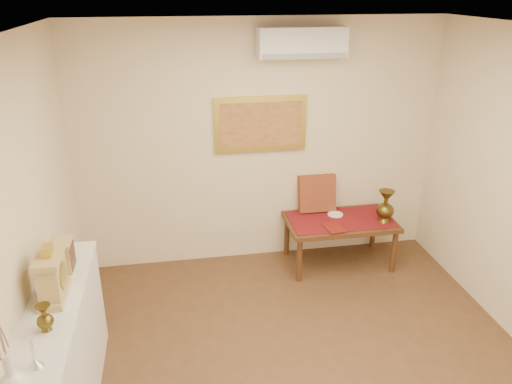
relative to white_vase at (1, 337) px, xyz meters
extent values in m
plane|color=white|center=(1.80, 0.85, 1.23)|extent=(4.50, 4.50, 0.00)
cube|color=beige|center=(1.80, 3.10, -0.12)|extent=(4.00, 0.02, 2.70)
cube|color=beige|center=(-0.20, 0.85, -0.12)|extent=(0.02, 4.50, 2.70)
cube|color=maroon|center=(2.65, 2.73, -0.92)|extent=(1.14, 0.59, 0.01)
cylinder|color=white|center=(2.63, 2.85, -0.91)|extent=(0.17, 0.17, 0.01)
cube|color=maroon|center=(2.50, 2.53, -0.91)|extent=(0.21, 0.27, 0.01)
cube|color=#5C1214|center=(2.45, 3.02, -0.70)|extent=(0.43, 0.19, 0.44)
cube|color=silver|center=(-0.03, 0.85, -1.00)|extent=(0.35, 2.00, 0.95)
cube|color=silver|center=(-0.03, 0.85, -0.51)|extent=(0.37, 2.02, 0.03)
cube|color=tan|center=(-0.02, 1.05, -0.47)|extent=(0.16, 0.36, 0.05)
cube|color=tan|center=(-0.02, 1.05, -0.32)|extent=(0.14, 0.30, 0.25)
cylinder|color=beige|center=(0.05, 1.05, -0.32)|extent=(0.01, 0.17, 0.17)
cylinder|color=gold|center=(0.06, 1.05, -0.32)|extent=(0.01, 0.19, 0.19)
cube|color=tan|center=(-0.02, 1.05, -0.17)|extent=(0.17, 0.34, 0.04)
cube|color=gold|center=(-0.02, 1.05, -0.12)|extent=(0.06, 0.11, 0.07)
cube|color=tan|center=(-0.03, 1.43, -0.38)|extent=(0.15, 0.20, 0.22)
cube|color=#4D2C17|center=(0.05, 1.43, -0.43)|extent=(0.01, 0.17, 0.09)
cube|color=#4D2C17|center=(0.05, 1.43, -0.33)|extent=(0.01, 0.17, 0.09)
cube|color=tan|center=(-0.03, 1.43, -0.26)|extent=(0.16, 0.21, 0.02)
cube|color=#4D2C17|center=(2.65, 2.73, -0.95)|extent=(1.20, 0.70, 0.05)
cylinder|color=#4D2C17|center=(2.11, 2.44, -1.22)|extent=(0.06, 0.06, 0.50)
cylinder|color=#4D2C17|center=(3.19, 2.44, -1.22)|extent=(0.06, 0.06, 0.50)
cylinder|color=#4D2C17|center=(2.11, 3.02, -1.22)|extent=(0.06, 0.06, 0.50)
cylinder|color=#4D2C17|center=(3.19, 3.02, -1.22)|extent=(0.06, 0.06, 0.50)
cube|color=gold|center=(1.80, 3.08, 0.13)|extent=(1.00, 0.05, 0.60)
cube|color=#AE733C|center=(1.80, 3.05, 0.13)|extent=(0.88, 0.01, 0.48)
cube|color=silver|center=(2.20, 2.97, 0.98)|extent=(0.90, 0.24, 0.30)
cube|color=gray|center=(2.20, 2.85, 0.86)|extent=(0.86, 0.02, 0.05)
camera|label=1|loc=(0.84, -2.05, 1.52)|focal=35.00mm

